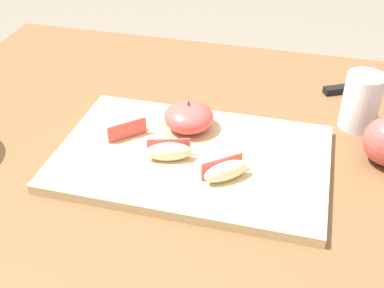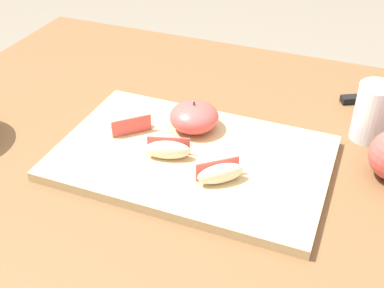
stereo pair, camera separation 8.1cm
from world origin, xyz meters
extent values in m
cube|color=brown|center=(0.00, 0.00, 0.76)|extent=(1.22, 0.82, 0.03)
cube|color=brown|center=(-0.55, 0.35, 0.37)|extent=(0.06, 0.06, 0.74)
cube|color=tan|center=(-0.02, -0.07, 0.78)|extent=(0.45, 0.29, 0.02)
ellipsoid|color=#D14C47|center=(-0.04, 0.00, 0.82)|extent=(0.09, 0.09, 0.05)
cylinder|color=#4C3319|center=(-0.04, 0.00, 0.84)|extent=(0.00, 0.00, 0.01)
ellipsoid|color=beige|center=(-0.05, -0.10, 0.81)|extent=(0.08, 0.04, 0.03)
cube|color=#D14C47|center=(-0.05, -0.09, 0.81)|extent=(0.07, 0.02, 0.03)
ellipsoid|color=beige|center=(-0.15, -0.05, 0.81)|extent=(0.07, 0.07, 0.03)
cube|color=#D14C47|center=(-0.14, -0.06, 0.81)|extent=(0.05, 0.05, 0.03)
ellipsoid|color=beige|center=(0.05, -0.12, 0.81)|extent=(0.07, 0.07, 0.03)
cube|color=#D14C47|center=(0.04, -0.11, 0.81)|extent=(0.06, 0.05, 0.03)
cube|color=silver|center=(0.29, 0.27, 0.78)|extent=(0.09, 0.06, 0.00)
cube|color=black|center=(0.22, 0.24, 0.78)|extent=(0.07, 0.05, 0.01)
cylinder|color=silver|center=(0.25, 0.11, 0.83)|extent=(0.07, 0.07, 0.10)
camera|label=1|loc=(0.15, -0.71, 1.28)|focal=46.05mm
camera|label=2|loc=(0.23, -0.69, 1.28)|focal=46.05mm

